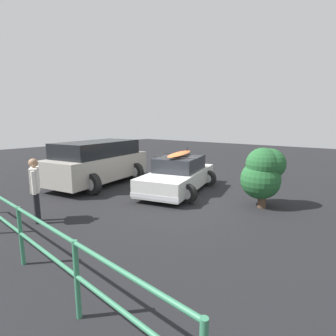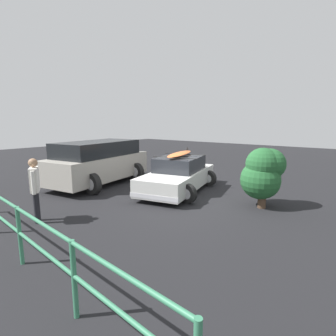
# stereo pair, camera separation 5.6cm
# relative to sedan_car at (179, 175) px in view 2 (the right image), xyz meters

# --- Properties ---
(ground_plane) EXTENTS (44.00, 44.00, 0.02)m
(ground_plane) POSITION_rel_sedan_car_xyz_m (-0.68, 0.61, -0.61)
(ground_plane) COLOR black
(ground_plane) RESTS_ON ground
(sedan_car) EXTENTS (2.81, 4.29, 1.55)m
(sedan_car) POSITION_rel_sedan_car_xyz_m (0.00, 0.00, 0.00)
(sedan_car) COLOR silver
(sedan_car) RESTS_ON ground
(suv_car) EXTENTS (3.08, 4.74, 1.76)m
(suv_car) POSITION_rel_sedan_car_xyz_m (3.24, 1.13, 0.31)
(suv_car) COLOR #9E998E
(suv_car) RESTS_ON ground
(person_bystander) EXTENTS (0.56, 0.40, 1.64)m
(person_bystander) POSITION_rel_sedan_car_xyz_m (1.01, 4.73, 0.39)
(person_bystander) COLOR black
(person_bystander) RESTS_ON ground
(railing_fence) EXTENTS (7.81, 0.62, 1.08)m
(railing_fence) POSITION_rel_sedan_car_xyz_m (-0.80, 5.87, 0.12)
(railing_fence) COLOR #387F5B
(railing_fence) RESTS_ON ground
(bush_near_left) EXTENTS (1.23, 1.32, 1.79)m
(bush_near_left) POSITION_rel_sedan_car_xyz_m (-3.04, -0.10, 0.39)
(bush_near_left) COLOR #4C3828
(bush_near_left) RESTS_ON ground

